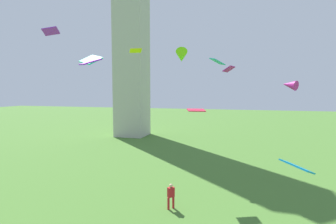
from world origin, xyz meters
TOP-DOWN VIEW (x-y plane):
  - monument_obelisk at (-15.06, 44.11)m, footprint 5.36×5.36m
  - person_3 at (-0.26, 16.89)m, footprint 0.53×0.53m
  - kite_flying_0 at (-6.20, 16.48)m, footprint 2.03×1.71m
  - kite_flying_1 at (2.19, 25.10)m, footprint 1.58×1.62m
  - kite_flying_2 at (-4.18, 13.27)m, footprint 1.30×1.35m
  - kite_flying_3 at (0.91, 20.55)m, footprint 1.68×1.43m
  - kite_flying_4 at (-1.86, 27.45)m, footprint 1.69×2.37m
  - kite_flying_6 at (8.84, 26.12)m, footprint 1.70×1.63m
  - kite_flying_7 at (-10.62, 17.73)m, footprint 1.31×1.15m
  - kite_flying_8 at (-4.33, 20.41)m, footprint 1.19×1.10m
  - kite_flying_9 at (3.14, 29.74)m, footprint 1.43×1.83m
  - kite_flying_10 at (7.38, 15.02)m, footprint 1.86×1.86m

SIDE VIEW (x-z plane):
  - person_3 at x=-0.26m, z-range 0.12..1.95m
  - kite_flying_10 at x=7.38m, z-range 3.89..4.63m
  - kite_flying_3 at x=0.91m, z-range 6.72..6.95m
  - kite_flying_6 at x=8.84m, z-range 8.43..9.54m
  - kite_flying_2 at x=-4.18m, z-range 9.84..10.34m
  - kite_flying_0 at x=-6.20m, z-range 10.19..11.15m
  - kite_flying_9 at x=3.14m, z-range 10.58..11.23m
  - kite_flying_1 at x=2.19m, z-range 10.89..11.62m
  - kite_flying_8 at x=-4.33m, z-range 11.67..12.02m
  - kite_flying_4 at x=-1.86m, z-range 11.20..13.16m
  - kite_flying_7 at x=-10.62m, z-range 12.93..13.59m
  - monument_obelisk at x=-15.06m, z-range 0.00..44.07m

